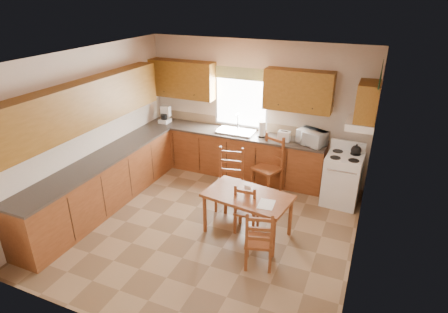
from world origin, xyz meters
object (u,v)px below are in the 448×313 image
at_px(microwave, 312,137).
at_px(chair_far_right, 267,165).
at_px(chair_near_right, 259,237).
at_px(chair_near_left, 247,207).
at_px(stove, 342,180).
at_px(chair_far_left, 229,181).
at_px(dining_table, 247,214).

bearing_deg(microwave, chair_far_right, -127.12).
bearing_deg(chair_near_right, microwave, -109.57).
relative_size(chair_near_left, chair_near_right, 0.93).
height_order(stove, chair_near_right, chair_near_right).
height_order(microwave, chair_near_left, microwave).
bearing_deg(chair_far_left, chair_far_right, 52.45).
relative_size(microwave, dining_table, 0.36).
bearing_deg(chair_far_right, chair_far_left, -93.86).
height_order(microwave, chair_near_right, microwave).
distance_m(stove, chair_far_left, 2.02).
bearing_deg(chair_near_left, microwave, -112.38).
relative_size(microwave, chair_far_left, 0.43).
relative_size(microwave, chair_near_left, 0.54).
height_order(stove, chair_far_left, chair_far_left).
height_order(microwave, dining_table, microwave).
bearing_deg(chair_far_left, chair_near_left, -56.15).
distance_m(microwave, chair_near_left, 1.98).
height_order(dining_table, chair_far_right, chair_far_right).
relative_size(stove, dining_table, 0.69).
bearing_deg(microwave, chair_near_left, -86.21).
bearing_deg(dining_table, chair_near_right, -49.20).
bearing_deg(dining_table, chair_near_left, 122.62).
bearing_deg(microwave, stove, -1.09).
distance_m(chair_near_left, chair_far_right, 1.37).
bearing_deg(dining_table, chair_far_right, 103.62).
xyz_separation_m(microwave, chair_far_right, (-0.70, -0.41, -0.52)).
xyz_separation_m(dining_table, chair_far_left, (-0.55, 0.59, 0.19)).
bearing_deg(stove, chair_far_left, -148.58).
bearing_deg(chair_near_right, chair_far_left, -67.78).
height_order(stove, microwave, microwave).
height_order(dining_table, chair_near_left, chair_near_left).
xyz_separation_m(stove, chair_near_right, (-0.82, -2.19, 0.01)).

